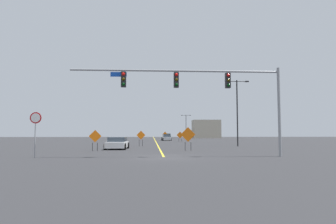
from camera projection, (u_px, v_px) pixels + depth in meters
ground at (164, 157)px, 20.18m from camera, size 211.75×211.75×0.00m
road_centre_stripe at (154, 139)px, 78.76m from camera, size 0.16×117.64×0.01m
traffic_signal_assembly at (202, 85)px, 20.66m from camera, size 14.58×0.44×6.24m
stop_sign at (35, 126)px, 19.93m from camera, size 0.76×0.07×3.03m
street_lamp_far_left at (237, 107)px, 36.94m from camera, size 3.01×0.24×8.21m
street_lamp_mid_left at (186, 124)px, 93.54m from camera, size 3.12×0.24×7.34m
construction_sign_right_lane at (180, 135)px, 56.77m from camera, size 1.28×0.30×1.90m
construction_sign_median_near at (165, 135)px, 71.81m from camera, size 1.35×0.13×1.95m
construction_sign_right_shoulder at (188, 136)px, 27.54m from camera, size 1.38×0.05×2.18m
construction_sign_left_lane at (141, 136)px, 37.03m from camera, size 1.10×0.18×1.92m
construction_sign_median_far at (95, 138)px, 27.17m from camera, size 1.13×0.22×1.91m
car_green_approaching at (167, 136)px, 88.05m from camera, size 2.06×4.11×1.48m
car_white_distant at (117, 143)px, 30.30m from camera, size 2.22×4.05×1.22m
car_silver_mid at (166, 138)px, 65.24m from camera, size 2.11×4.27×1.38m
roadside_building_east at (206, 129)px, 96.19m from camera, size 8.67×5.79×5.82m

